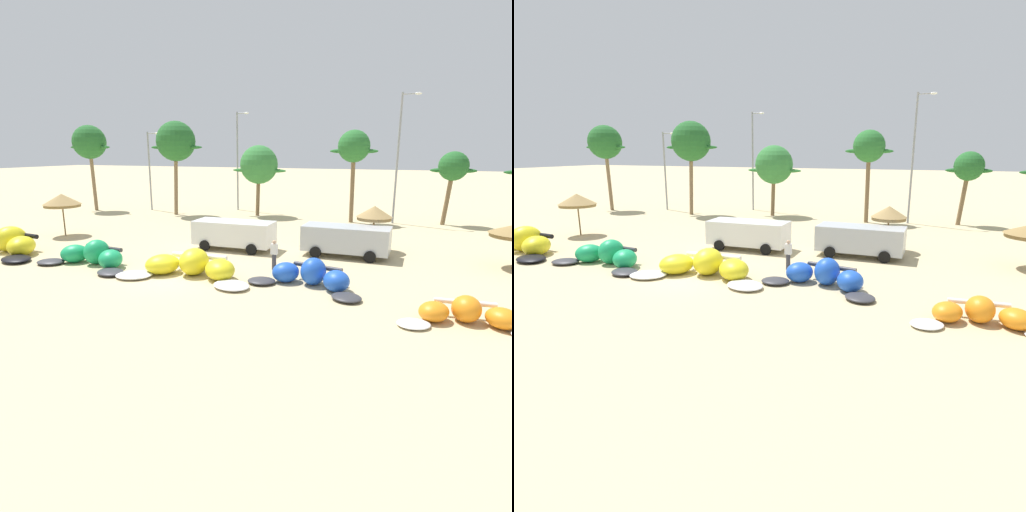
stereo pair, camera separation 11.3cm
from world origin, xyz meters
TOP-DOWN VIEW (x-y plane):
  - ground_plane at (0.00, 0.00)m, footprint 260.00×260.00m
  - kite_far_left at (-12.84, 0.80)m, footprint 7.89×4.04m
  - kite_left at (-5.54, 0.42)m, footprint 6.40×3.22m
  - kite_left_of_center at (0.69, 0.51)m, footprint 7.50×3.60m
  - kite_center at (6.73, 1.17)m, footprint 5.87×3.32m
  - kite_right_of_center at (13.24, -1.08)m, footprint 5.24×2.58m
  - beach_umbrella_near_van at (-13.52, 6.36)m, footprint 2.72×2.72m
  - beach_umbrella_middle at (8.62, 9.70)m, footprint 2.23×2.23m
  - parked_van at (7.14, 7.68)m, footprint 5.14×2.37m
  - parked_car_second at (0.10, 6.91)m, footprint 5.19×2.43m
  - person_near_kites at (4.21, 3.27)m, footprint 0.36×0.24m
  - palm_leftmost at (-21.25, 18.21)m, footprint 5.13×3.42m
  - palm_left at (-11.17, 18.66)m, footprint 5.66×3.78m
  - palm_left_of_gap at (-3.49, 20.95)m, footprint 5.46×3.64m
  - palm_center_left at (5.49, 20.34)m, footprint 4.12×2.75m
  - palm_center_right at (13.53, 21.97)m, footprint 3.63×2.42m
  - lamppost_west at (-15.68, 20.71)m, footprint 1.53×0.24m
  - lamppost_west_center at (-7.03, 24.09)m, footprint 1.41×0.24m
  - lamppost_east_center at (9.18, 21.18)m, footprint 1.60×0.24m

SIDE VIEW (x-z plane):
  - ground_plane at x=0.00m, z-range 0.00..0.00m
  - kite_right_of_center at x=13.24m, z-range -0.12..0.89m
  - kite_center at x=6.73m, z-range -0.15..1.16m
  - kite_left_of_center at x=0.69m, z-range -0.16..1.22m
  - kite_left at x=-5.54m, z-range -0.16..1.22m
  - kite_far_left at x=-12.84m, z-range -0.19..1.41m
  - person_near_kites at x=4.21m, z-range 0.01..1.63m
  - parked_van at x=7.14m, z-range 0.17..2.01m
  - parked_car_second at x=0.10m, z-range 0.17..2.01m
  - beach_umbrella_middle at x=8.62m, z-range 0.99..3.87m
  - beach_umbrella_near_van at x=-13.52m, z-range 1.08..4.22m
  - lamppost_west at x=-15.68m, z-range 0.50..8.61m
  - palm_center_right at x=13.53m, z-range 1.76..7.94m
  - palm_left_of_gap at x=-3.49m, z-range 1.50..8.24m
  - lamppost_west_center at x=-7.03m, z-range 0.50..10.58m
  - lamppost_east_center at x=9.18m, z-range 0.53..11.41m
  - palm_center_left at x=5.49m, z-range 2.47..10.44m
  - palm_leftmost at x=-21.25m, z-range 2.59..11.38m
  - palm_left at x=-11.17m, z-range 2.53..11.52m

